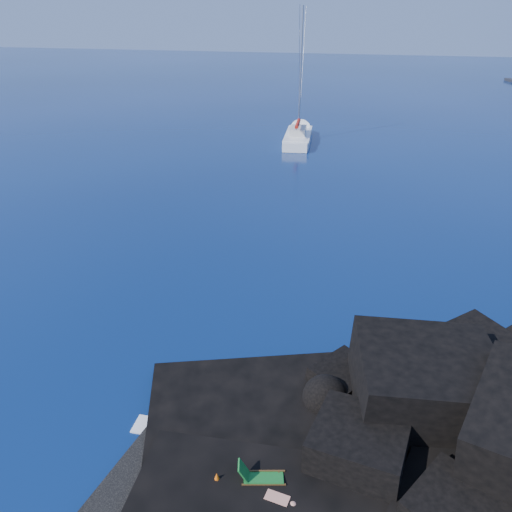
% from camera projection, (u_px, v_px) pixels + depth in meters
% --- Properties ---
extents(ground, '(400.00, 400.00, 0.00)m').
position_uv_depth(ground, '(102.00, 484.00, 16.41)').
color(ground, '#04173F').
rests_on(ground, ground).
extents(beach, '(9.08, 6.86, 0.70)m').
position_uv_depth(beach, '(236.00, 504.00, 15.72)').
color(beach, black).
rests_on(beach, ground).
extents(surf_foam, '(10.00, 8.00, 0.06)m').
position_uv_depth(surf_foam, '(284.00, 410.00, 19.48)').
color(surf_foam, white).
rests_on(surf_foam, ground).
extents(sailboat, '(4.91, 14.51, 14.92)m').
position_uv_depth(sailboat, '(298.00, 142.00, 60.39)').
color(sailboat, white).
rests_on(sailboat, ground).
extents(deck_chair, '(1.55, 1.00, 0.99)m').
position_uv_depth(deck_chair, '(264.00, 473.00, 15.75)').
color(deck_chair, '#176B27').
rests_on(deck_chair, beach).
extents(towel, '(2.13, 1.18, 0.05)m').
position_uv_depth(towel, '(277.00, 503.00, 15.32)').
color(towel, white).
rests_on(towel, beach).
extents(sunbather, '(1.97, 0.72, 0.27)m').
position_uv_depth(sunbather, '(277.00, 500.00, 15.25)').
color(sunbather, tan).
rests_on(sunbather, towel).
extents(marker_cone, '(0.37, 0.37, 0.53)m').
position_uv_depth(marker_cone, '(217.00, 479.00, 15.84)').
color(marker_cone, '#FF650D').
rests_on(marker_cone, beach).
extents(distant_boat_a, '(2.26, 4.33, 0.55)m').
position_uv_depth(distant_boat_a, '(510.00, 81.00, 114.32)').
color(distant_boat_a, '#26262B').
rests_on(distant_boat_a, ground).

